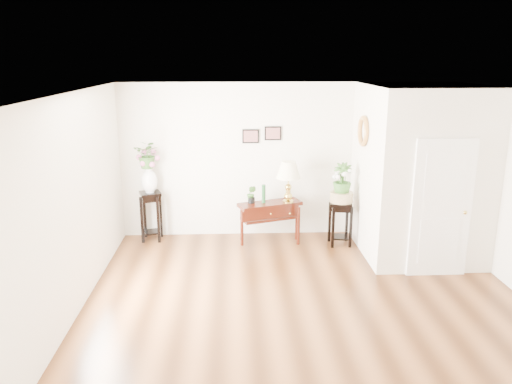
{
  "coord_description": "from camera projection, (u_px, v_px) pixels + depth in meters",
  "views": [
    {
      "loc": [
        -0.97,
        -6.13,
        3.22
      ],
      "look_at": [
        -0.62,
        1.3,
        1.2
      ],
      "focal_mm": 35.0,
      "sensor_mm": 36.0,
      "label": 1
    }
  ],
  "objects": [
    {
      "name": "porcelain_vase",
      "position": [
        149.0,
        180.0,
        8.81
      ],
      "size": [
        0.3,
        0.3,
        0.49
      ],
      "primitive_type": null,
      "rotation": [
        0.0,
        0.0,
        0.07
      ],
      "color": "silver",
      "rests_on": "plant_stand_a"
    },
    {
      "name": "console_table",
      "position": [
        270.0,
        223.0,
        8.87
      ],
      "size": [
        1.18,
        0.73,
        0.74
      ],
      "primitive_type": "cube",
      "rotation": [
        0.0,
        0.0,
        0.34
      ],
      "color": "#400C06",
      "rests_on": "floor"
    },
    {
      "name": "table_lamp",
      "position": [
        288.0,
        183.0,
        8.7
      ],
      "size": [
        0.51,
        0.51,
        0.75
      ],
      "primitive_type": "cube",
      "rotation": [
        0.0,
        0.0,
        -0.21
      ],
      "color": "#B79D44",
      "rests_on": "console_table"
    },
    {
      "name": "potted_plant",
      "position": [
        251.0,
        195.0,
        8.72
      ],
      "size": [
        0.2,
        0.18,
        0.3
      ],
      "primitive_type": "imported",
      "rotation": [
        0.0,
        0.0,
        -0.37
      ],
      "color": "#326223",
      "rests_on": "console_table"
    },
    {
      "name": "wall_ornament",
      "position": [
        363.0,
        131.0,
        8.15
      ],
      "size": [
        0.07,
        0.51,
        0.51
      ],
      "primitive_type": "torus",
      "rotation": [
        0.0,
        1.57,
        0.0
      ],
      "color": "#B1832F",
      "rests_on": "partition"
    },
    {
      "name": "door",
      "position": [
        441.0,
        209.0,
        7.37
      ],
      "size": [
        0.9,
        0.05,
        2.1
      ],
      "primitive_type": "cube",
      "color": "white",
      "rests_on": "floor"
    },
    {
      "name": "partition",
      "position": [
        419.0,
        171.0,
        8.24
      ],
      "size": [
        1.8,
        1.95,
        2.8
      ],
      "primitive_type": "cube",
      "color": "white",
      "rests_on": "floor"
    },
    {
      "name": "art_print_left",
      "position": [
        251.0,
        136.0,
        8.92
      ],
      "size": [
        0.3,
        0.02,
        0.25
      ],
      "primitive_type": "cube",
      "color": "black",
      "rests_on": "wall_back"
    },
    {
      "name": "ceiling",
      "position": [
        312.0,
        93.0,
        6.07
      ],
      "size": [
        6.0,
        5.5,
        0.02
      ],
      "primitive_type": "cube",
      "color": "white",
      "rests_on": "ground"
    },
    {
      "name": "floor",
      "position": [
        306.0,
        301.0,
        6.8
      ],
      "size": [
        6.0,
        5.5,
        0.02
      ],
      "primitive_type": "cube",
      "color": "brown",
      "rests_on": "ground"
    },
    {
      "name": "plant_stand_b",
      "position": [
        340.0,
        223.0,
        8.77
      ],
      "size": [
        0.43,
        0.43,
        0.79
      ],
      "primitive_type": "cube",
      "rotation": [
        0.0,
        0.0,
        -0.17
      ],
      "color": "black",
      "rests_on": "floor"
    },
    {
      "name": "ceramic_bowl",
      "position": [
        341.0,
        197.0,
        8.65
      ],
      "size": [
        0.47,
        0.47,
        0.18
      ],
      "primitive_type": "cylinder",
      "rotation": [
        0.0,
        0.0,
        0.21
      ],
      "color": "#CAB088",
      "rests_on": "plant_stand_b"
    },
    {
      "name": "wall_front",
      "position": [
        362.0,
        305.0,
        3.78
      ],
      "size": [
        6.0,
        0.02,
        2.8
      ],
      "primitive_type": "cube",
      "color": "white",
      "rests_on": "ground"
    },
    {
      "name": "wall_left",
      "position": [
        73.0,
        206.0,
        6.3
      ],
      "size": [
        0.02,
        5.5,
        2.8
      ],
      "primitive_type": "cube",
      "color": "white",
      "rests_on": "ground"
    },
    {
      "name": "plant_stand_a",
      "position": [
        151.0,
        216.0,
        8.98
      ],
      "size": [
        0.44,
        0.44,
        0.9
      ],
      "primitive_type": "cube",
      "rotation": [
        0.0,
        0.0,
        0.32
      ],
      "color": "black",
      "rests_on": "floor"
    },
    {
      "name": "narcissus",
      "position": [
        342.0,
        179.0,
        8.56
      ],
      "size": [
        0.39,
        0.39,
        0.57
      ],
      "primitive_type": "imported",
      "rotation": [
        0.0,
        0.0,
        -0.26
      ],
      "color": "#326223",
      "rests_on": "ceramic_bowl"
    },
    {
      "name": "green_vase",
      "position": [
        264.0,
        193.0,
        8.73
      ],
      "size": [
        0.08,
        0.08,
        0.32
      ],
      "primitive_type": "cylinder",
      "rotation": [
        0.0,
        0.0,
        -0.15
      ],
      "color": "#184521",
      "rests_on": "console_table"
    },
    {
      "name": "art_print_right",
      "position": [
        273.0,
        133.0,
        8.92
      ],
      "size": [
        0.3,
        0.02,
        0.25
      ],
      "primitive_type": "cube",
      "color": "black",
      "rests_on": "wall_back"
    },
    {
      "name": "lily_arrangement",
      "position": [
        148.0,
        156.0,
        8.7
      ],
      "size": [
        0.53,
        0.49,
        0.5
      ],
      "primitive_type": "imported",
      "rotation": [
        0.0,
        0.0,
        -0.28
      ],
      "color": "#326223",
      "rests_on": "porcelain_vase"
    },
    {
      "name": "wall_back",
      "position": [
        286.0,
        160.0,
        9.09
      ],
      "size": [
        6.0,
        0.02,
        2.8
      ],
      "primitive_type": "cube",
      "color": "white",
      "rests_on": "ground"
    }
  ]
}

